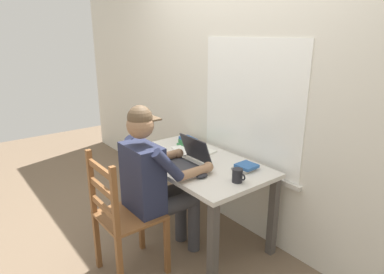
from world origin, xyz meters
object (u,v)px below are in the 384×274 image
book_stack_side (189,142)px  landscape_photo_print (151,151)px  laptop (187,159)px  seated_person (155,178)px  computer_mouse (202,176)px  desk (195,171)px  coffee_mug_dark (238,176)px  book_stack_main (245,167)px  wooden_chair (123,217)px  coffee_mug_white (199,149)px

book_stack_side → landscape_photo_print: bearing=-104.5°
laptop → book_stack_side: size_ratio=1.57×
seated_person → computer_mouse: size_ratio=12.62×
desk → seated_person: (0.08, -0.44, 0.09)m
coffee_mug_dark → laptop: bearing=-168.1°
seated_person → landscape_photo_print: seated_person is taller
laptop → book_stack_main: bearing=41.4°
computer_mouse → landscape_photo_print: size_ratio=0.77×
wooden_chair → landscape_photo_print: size_ratio=7.36×
coffee_mug_dark → book_stack_main: 0.24m
wooden_chair → coffee_mug_dark: size_ratio=8.35×
coffee_mug_dark → book_stack_main: size_ratio=0.66×
wooden_chair → book_stack_side: 1.03m
desk → book_stack_main: 0.46m
laptop → computer_mouse: laptop is taller
desk → coffee_mug_dark: (0.52, -0.03, 0.15)m
coffee_mug_white → wooden_chair: bearing=-78.4°
coffee_mug_dark → book_stack_side: (-0.85, 0.21, -0.01)m
laptop → book_stack_main: 0.47m
desk → book_stack_main: (0.40, 0.18, 0.12)m
coffee_mug_dark → landscape_photo_print: size_ratio=0.88×
wooden_chair → book_stack_main: size_ratio=5.50×
computer_mouse → wooden_chair: bearing=-112.7°
coffee_mug_white → landscape_photo_print: (-0.33, -0.29, -0.04)m
landscape_photo_print → wooden_chair: bearing=-56.3°
computer_mouse → book_stack_main: bearing=76.1°
book_stack_side → wooden_chair: bearing=-65.7°
seated_person → book_stack_main: size_ratio=7.25×
coffee_mug_white → book_stack_main: coffee_mug_white is taller
coffee_mug_dark → book_stack_main: (-0.12, 0.21, -0.03)m
book_stack_main → coffee_mug_dark: bearing=-60.1°
desk → wooden_chair: (0.08, -0.72, -0.14)m
book_stack_main → book_stack_side: (-0.73, 0.00, 0.01)m
seated_person → laptop: seated_person is taller
coffee_mug_white → landscape_photo_print: size_ratio=0.88×
book_stack_main → coffee_mug_white: bearing=-172.2°
wooden_chair → book_stack_main: bearing=70.7°
coffee_mug_dark → seated_person: bearing=-136.5°
coffee_mug_dark → landscape_photo_print: 0.96m
desk → laptop: size_ratio=3.93×
landscape_photo_print → computer_mouse: bearing=-9.3°
desk → seated_person: bearing=-79.3°
seated_person → computer_mouse: (0.23, 0.26, 0.03)m
desk → book_stack_main: book_stack_main is taller
seated_person → book_stack_main: 0.70m
coffee_mug_dark → computer_mouse: bearing=-143.7°
wooden_chair → laptop: bearing=93.1°
computer_mouse → coffee_mug_dark: (0.21, 0.16, 0.03)m
wooden_chair → coffee_mug_dark: wooden_chair is taller
desk → book_stack_main: size_ratio=7.45×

